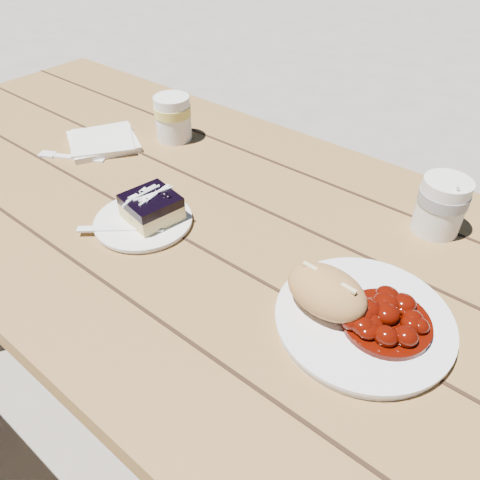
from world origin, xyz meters
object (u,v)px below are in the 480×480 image
Objects in this scene: picnic_table at (235,290)px; coffee_cup at (441,206)px; bread_roll at (326,292)px; blueberry_cake at (151,207)px; dessert_plate at (144,222)px; second_cup at (173,118)px; main_plate at (363,321)px.

picnic_table is 19.26× the size of coffee_cup.
picnic_table is 0.42m from coffee_cup.
blueberry_cake is at bearing -179.51° from bread_roll.
picnic_table is 11.50× the size of dessert_plate.
bread_roll is (0.23, -0.08, 0.21)m from picnic_table.
blueberry_cake is (-0.13, -0.08, 0.20)m from picnic_table.
blueberry_cake is at bearing 56.31° from dessert_plate.
second_cup is (-0.62, -0.05, 0.00)m from coffee_cup.
second_cup is (-0.63, 0.24, 0.04)m from main_plate.
dessert_plate is at bearing -174.92° from main_plate.
bread_roll is 0.63m from second_cup.
bread_roll is at bearing 2.77° from dessert_plate.
coffee_cup is (0.28, 0.23, 0.21)m from picnic_table.
main_plate is 0.29m from coffee_cup.
dessert_plate is at bearing -54.40° from second_cup.
bread_roll is 0.38m from dessert_plate.
coffee_cup reaches higher than blueberry_cake.
main_plate is at bearing 5.08° from dessert_plate.
bread_roll reaches higher than dessert_plate.
bread_roll is at bearing -24.39° from second_cup.
dessert_plate is at bearing -113.08° from blueberry_cake.
second_cup is at bearing 159.10° from main_plate.
main_plate is 2.42× the size of blueberry_cake.
blueberry_cake reaches higher than dessert_plate.
blueberry_cake is at bearing -147.97° from picnic_table.
coffee_cup reaches higher than bread_roll.
coffee_cup is (0.42, 0.32, 0.05)m from dessert_plate.
picnic_table is at bearing 34.54° from dessert_plate.
bread_roll is 1.21× the size of blueberry_cake.
main_plate is 2.41× the size of coffee_cup.
picnic_table is 0.44m from second_cup.
blueberry_cake reaches higher than picnic_table.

